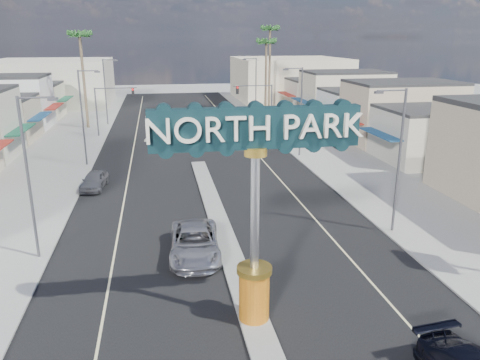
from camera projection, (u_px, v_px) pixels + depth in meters
name	position (u px, v px, depth m)	size (l,w,h in m)	color
ground	(197.00, 161.00, 46.72)	(160.00, 160.00, 0.00)	gray
road	(197.00, 161.00, 46.72)	(20.00, 120.00, 0.01)	black
median_island	(218.00, 218.00, 31.63)	(1.30, 30.00, 0.16)	gray
sidewalk_left	(50.00, 167.00, 44.36)	(8.00, 120.00, 0.12)	gray
sidewalk_right	(330.00, 154.00, 49.04)	(8.00, 120.00, 0.12)	gray
storefront_row_right	(368.00, 107.00, 62.09)	(12.00, 42.00, 6.00)	#B7B29E
backdrop_far_left	(53.00, 83.00, 84.24)	(20.00, 20.00, 8.00)	#B7B29E
backdrop_far_right	(288.00, 79.00, 91.59)	(20.00, 20.00, 8.00)	beige
gateway_sign	(255.00, 192.00, 18.60)	(8.20, 1.50, 9.15)	#BE4F0E
traffic_signal_left	(111.00, 102.00, 57.11)	(5.09, 0.45, 6.00)	#47474C
traffic_signal_right	(258.00, 98.00, 60.18)	(5.09, 0.45, 6.00)	#47474C
streetlight_l_near	(31.00, 171.00, 24.66)	(2.03, 0.22, 9.00)	#47474C
streetlight_l_mid	(84.00, 113.00, 43.49)	(2.03, 0.22, 9.00)	#47474C
streetlight_l_far	(106.00, 89.00, 64.20)	(2.03, 0.22, 9.00)	#47474C
streetlight_r_near	(397.00, 154.00, 28.15)	(2.03, 0.22, 9.00)	#47474C
streetlight_r_mid	(299.00, 107.00, 46.98)	(2.03, 0.22, 9.00)	#47474C
streetlight_r_far	(255.00, 86.00, 67.69)	(2.03, 0.22, 9.00)	#47474C
palm_left_far	(80.00, 40.00, 60.01)	(2.60, 2.60, 13.10)	brown
palm_right_mid	(266.00, 46.00, 70.26)	(2.60, 2.60, 12.10)	brown
palm_right_far	(270.00, 34.00, 75.73)	(2.60, 2.60, 14.10)	brown
suv_left	(195.00, 242.00, 26.17)	(2.72, 5.90, 1.64)	#A8A7AC
car_parked_left	(94.00, 180.00, 37.94)	(1.67, 4.14, 1.41)	slate
car_parked_right	(240.00, 138.00, 53.60)	(1.63, 4.68, 1.54)	white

